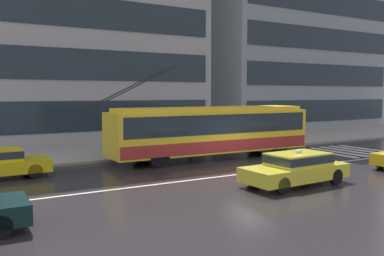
# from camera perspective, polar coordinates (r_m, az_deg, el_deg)

# --- Properties ---
(ground_plane) EXTENTS (160.00, 160.00, 0.00)m
(ground_plane) POSITION_cam_1_polar(r_m,az_deg,el_deg) (20.45, 8.26, -5.39)
(ground_plane) COLOR #252125
(sidewalk_slab) EXTENTS (80.00, 10.00, 0.14)m
(sidewalk_slab) POSITION_cam_1_polar(r_m,az_deg,el_deg) (28.72, -3.96, -2.25)
(sidewalk_slab) COLOR gray
(sidewalk_slab) RESTS_ON ground_plane
(crosswalk_stripe_edge_near) EXTENTS (0.44, 4.40, 0.01)m
(crosswalk_stripe_edge_near) POSITION_cam_1_polar(r_m,az_deg,el_deg) (26.21, 18.37, -3.32)
(crosswalk_stripe_edge_near) COLOR beige
(crosswalk_stripe_edge_near) RESTS_ON ground_plane
(crosswalk_stripe_inner_a) EXTENTS (0.44, 4.40, 0.01)m
(crosswalk_stripe_inner_a) POSITION_cam_1_polar(r_m,az_deg,el_deg) (26.88, 19.65, -3.15)
(crosswalk_stripe_inner_a) COLOR beige
(crosswalk_stripe_inner_a) RESTS_ON ground_plane
(crosswalk_stripe_center) EXTENTS (0.44, 4.40, 0.01)m
(crosswalk_stripe_center) POSITION_cam_1_polar(r_m,az_deg,el_deg) (27.57, 20.86, -3.00)
(crosswalk_stripe_center) COLOR beige
(crosswalk_stripe_center) RESTS_ON ground_plane
(crosswalk_stripe_inner_b) EXTENTS (0.44, 4.40, 0.01)m
(crosswalk_stripe_inner_b) POSITION_cam_1_polar(r_m,az_deg,el_deg) (28.27, 22.02, -2.84)
(crosswalk_stripe_inner_b) COLOR beige
(crosswalk_stripe_inner_b) RESTS_ON ground_plane
(crosswalk_stripe_edge_far) EXTENTS (0.44, 4.40, 0.01)m
(crosswalk_stripe_edge_far) POSITION_cam_1_polar(r_m,az_deg,el_deg) (28.98, 23.12, -2.70)
(crosswalk_stripe_edge_far) COLOR beige
(crosswalk_stripe_edge_far) RESTS_ON ground_plane
(lane_centre_line) EXTENTS (72.00, 0.14, 0.01)m
(lane_centre_line) POSITION_cam_1_polar(r_m,az_deg,el_deg) (19.54, 10.45, -5.89)
(lane_centre_line) COLOR silver
(lane_centre_line) RESTS_ON ground_plane
(trolleybus) EXTENTS (12.81, 2.64, 5.08)m
(trolleybus) POSITION_cam_1_polar(r_m,az_deg,el_deg) (22.72, 2.82, -0.30)
(trolleybus) COLOR yellow
(trolleybus) RESTS_ON ground_plane
(taxi_oncoming_near) EXTENTS (4.53, 2.00, 1.39)m
(taxi_oncoming_near) POSITION_cam_1_polar(r_m,az_deg,el_deg) (16.77, 14.32, -5.32)
(taxi_oncoming_near) COLOR gold
(taxi_oncoming_near) RESTS_ON ground_plane
(bus_shelter) EXTENTS (4.06, 1.63, 2.39)m
(bus_shelter) POSITION_cam_1_polar(r_m,az_deg,el_deg) (24.95, -5.95, 0.96)
(bus_shelter) COLOR gray
(bus_shelter) RESTS_ON sidewalk_slab
(pedestrian_at_shelter) EXTENTS (1.54, 1.54, 2.05)m
(pedestrian_at_shelter) POSITION_cam_1_polar(r_m,az_deg,el_deg) (25.27, -0.31, 0.78)
(pedestrian_at_shelter) COLOR #2E2A4C
(pedestrian_at_shelter) RESTS_ON sidewalk_slab
(pedestrian_approaching_curb) EXTENTS (1.18, 1.18, 2.00)m
(pedestrian_approaching_curb) POSITION_cam_1_polar(r_m,az_deg,el_deg) (25.44, -6.49, 0.48)
(pedestrian_approaching_curb) COLOR #232D4C
(pedestrian_approaching_curb) RESTS_ON sidewalk_slab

